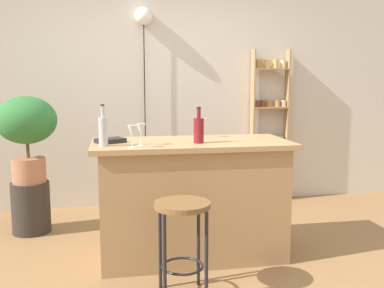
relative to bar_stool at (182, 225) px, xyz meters
The scene contains 14 objects.
ground 0.65m from the bar_stool, 64.56° to the left, with size 12.00×12.00×0.00m, color olive.
back_wall 2.51m from the bar_stool, 85.56° to the left, with size 6.40×0.10×2.80m, color beige.
kitchen_counter 0.70m from the bar_stool, 75.11° to the left, with size 1.58×0.74×0.95m.
bar_stool is the anchor object (origin of this frame).
spice_shelf 2.63m from the bar_stool, 57.64° to the left, with size 0.44×0.13×1.79m.
plant_stool 1.94m from the bar_stool, 129.33° to the left, with size 0.35×0.35×0.48m, color #2D2823.
potted_plant 1.99m from the bar_stool, 129.33° to the left, with size 0.55×0.50×0.81m.
bottle_sauce_amber 0.93m from the bar_stool, 134.25° to the left, with size 0.07×0.07×0.31m.
bottle_vinegar 0.83m from the bar_stool, 68.92° to the left, with size 0.08×0.08×0.28m.
wine_glass_left 0.77m from the bar_stool, 126.73° to the left, with size 0.07×0.07×0.16m.
wine_glass_center 1.09m from the bar_stool, 70.02° to the left, with size 0.07×0.07×0.16m.
wine_glass_right 0.81m from the bar_stool, 113.93° to the left, with size 0.07×0.07×0.16m.
cookbook 0.97m from the bar_stool, 123.12° to the left, with size 0.21×0.15×0.04m, color black.
pendant_globe_light 2.74m from the bar_stool, 92.02° to the left, with size 0.20×0.20×2.23m.
Camera 1 is at (-0.61, -3.13, 1.43)m, focal length 41.06 mm.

